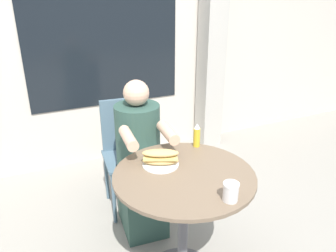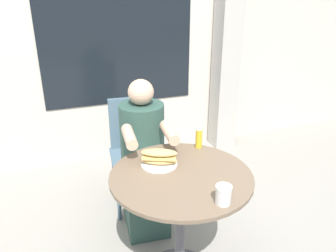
# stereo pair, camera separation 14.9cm
# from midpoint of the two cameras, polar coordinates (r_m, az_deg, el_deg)

# --- Properties ---
(storefront_wall) EXTENTS (8.00, 0.09, 2.80)m
(storefront_wall) POSITION_cam_midpoint_polar(r_m,az_deg,el_deg) (3.23, -13.78, 17.64)
(storefront_wall) COLOR beige
(storefront_wall) RESTS_ON ground_plane
(lattice_pillar) EXTENTS (0.23, 0.23, 2.40)m
(lattice_pillar) POSITION_cam_midpoint_polar(r_m,az_deg,el_deg) (3.51, 6.49, 15.20)
(lattice_pillar) COLOR #B2ADA3
(lattice_pillar) RESTS_ON ground_plane
(cafe_table) EXTENTS (0.77, 0.77, 0.73)m
(cafe_table) POSITION_cam_midpoint_polar(r_m,az_deg,el_deg) (1.89, 0.40, -13.31)
(cafe_table) COLOR brown
(cafe_table) RESTS_ON ground_plane
(diner_chair) EXTENTS (0.42, 0.42, 0.87)m
(diner_chair) POSITION_cam_midpoint_polar(r_m,az_deg,el_deg) (2.61, -8.90, -3.12)
(diner_chair) COLOR slate
(diner_chair) RESTS_ON ground_plane
(seated_diner) EXTENTS (0.35, 0.57, 1.11)m
(seated_diner) POSITION_cam_midpoint_polar(r_m,az_deg,el_deg) (2.33, -6.70, -7.31)
(seated_diner) COLOR #2D4C42
(seated_diner) RESTS_ON ground_plane
(sandwich_on_plate) EXTENTS (0.22, 0.21, 0.09)m
(sandwich_on_plate) POSITION_cam_midpoint_polar(r_m,az_deg,el_deg) (1.85, -3.63, -5.70)
(sandwich_on_plate) COLOR white
(sandwich_on_plate) RESTS_ON cafe_table
(drink_cup) EXTENTS (0.08, 0.08, 0.09)m
(drink_cup) POSITION_cam_midpoint_polar(r_m,az_deg,el_deg) (1.57, 8.17, -11.33)
(drink_cup) COLOR silver
(drink_cup) RESTS_ON cafe_table
(condiment_bottle) EXTENTS (0.04, 0.04, 0.16)m
(condiment_bottle) POSITION_cam_midpoint_polar(r_m,az_deg,el_deg) (2.05, 2.98, -1.67)
(condiment_bottle) COLOR gold
(condiment_bottle) RESTS_ON cafe_table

